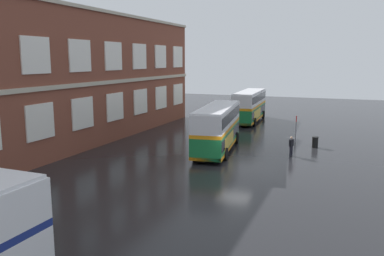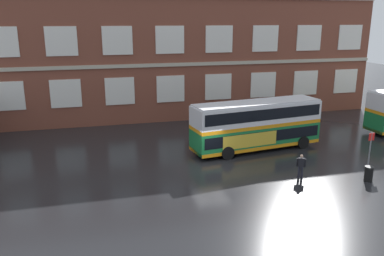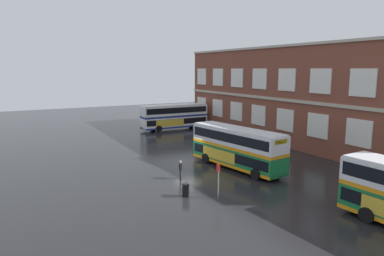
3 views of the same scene
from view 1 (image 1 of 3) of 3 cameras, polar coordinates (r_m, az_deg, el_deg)
The scene contains 7 objects.
ground_plane at distance 31.71m, azimuth 2.64°, elevation -5.22°, with size 120.00×120.00×0.00m, color black.
brick_terminal_building at distance 38.86m, azimuth -20.34°, elevation 6.33°, with size 47.05×8.19×12.82m.
double_decker_middle at distance 36.04m, azimuth 3.67°, elevation 0.10°, with size 11.25×4.08×4.07m.
double_decker_far at distance 53.32m, azimuth 8.23°, elevation 3.19°, with size 11.13×3.32×4.07m.
waiting_passenger at distance 35.30m, azimuth 14.01°, elevation -2.39°, with size 0.61×0.39×1.70m.
bus_stand_flag at distance 40.79m, azimuth 14.65°, elevation 0.21°, with size 0.44×0.10×2.70m.
station_litter_bin at distance 39.28m, azimuth 17.19°, elevation -1.93°, with size 0.60×0.60×1.03m.
Camera 1 is at (-28.95, -8.00, 8.23)m, focal length 37.29 mm.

